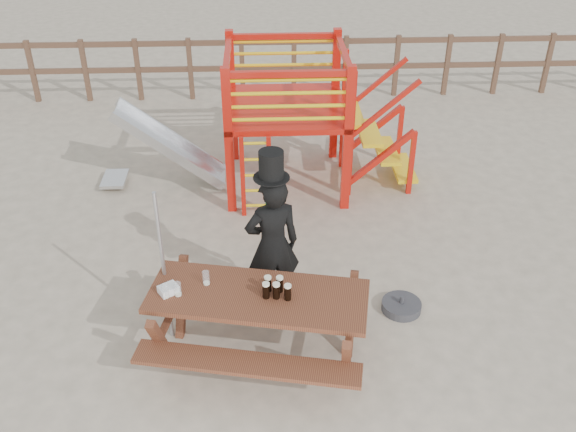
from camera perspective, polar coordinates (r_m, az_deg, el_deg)
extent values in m
plane|color=#C0AE95|center=(6.96, -0.55, -11.54)|extent=(60.00, 60.00, 0.00)
cube|color=brown|center=(12.57, -1.82, 15.19)|extent=(15.00, 0.06, 0.10)
cube|color=brown|center=(12.73, -1.78, 13.03)|extent=(15.00, 0.06, 0.10)
cube|color=brown|center=(13.44, -21.77, 11.84)|extent=(0.09, 0.09, 1.20)
cube|color=brown|center=(13.16, -17.57, 12.21)|extent=(0.09, 0.09, 1.20)
cube|color=brown|center=(12.94, -13.19, 12.53)|extent=(0.09, 0.09, 1.20)
cube|color=brown|center=(12.79, -8.68, 12.79)|extent=(0.09, 0.09, 1.20)
cube|color=brown|center=(12.73, -4.09, 12.97)|extent=(0.09, 0.09, 1.20)
cube|color=brown|center=(12.74, 0.53, 13.07)|extent=(0.09, 0.09, 1.20)
cube|color=brown|center=(12.83, 5.11, 13.08)|extent=(0.09, 0.09, 1.20)
cube|color=brown|center=(13.00, 9.60, 13.02)|extent=(0.09, 0.09, 1.20)
cube|color=brown|center=(13.24, 13.95, 12.89)|extent=(0.09, 0.09, 1.20)
cube|color=brown|center=(13.55, 18.11, 12.70)|extent=(0.09, 0.09, 1.20)
cube|color=brown|center=(13.93, 22.07, 12.45)|extent=(0.09, 0.09, 1.20)
cube|color=red|center=(8.68, -5.28, 6.49)|extent=(0.12, 0.12, 2.10)
cube|color=red|center=(8.75, 5.32, 6.70)|extent=(0.12, 0.12, 2.10)
cube|color=red|center=(10.14, -4.98, 10.45)|extent=(0.12, 0.12, 2.10)
cube|color=red|center=(10.20, 4.19, 10.61)|extent=(0.12, 0.12, 2.10)
cube|color=red|center=(9.34, -0.19, 9.59)|extent=(1.72, 1.72, 0.08)
cube|color=red|center=(8.31, 0.04, 12.53)|extent=(1.60, 0.08, 0.08)
cube|color=red|center=(9.82, -0.40, 15.71)|extent=(1.60, 0.08, 0.08)
cube|color=red|center=(9.07, -5.41, 14.12)|extent=(0.08, 1.60, 0.08)
cube|color=red|center=(9.13, 4.99, 14.27)|extent=(0.08, 1.60, 0.08)
cylinder|color=yellow|center=(8.54, 0.04, 8.61)|extent=(1.50, 0.05, 0.05)
cylinder|color=yellow|center=(10.02, -0.39, 12.31)|extent=(1.50, 0.05, 0.05)
cylinder|color=yellow|center=(8.47, 0.04, 9.73)|extent=(1.50, 0.05, 0.05)
cylinder|color=yellow|center=(9.96, -0.39, 13.29)|extent=(1.50, 0.05, 0.05)
cylinder|color=yellow|center=(8.40, 0.04, 10.86)|extent=(1.50, 0.05, 0.05)
cylinder|color=yellow|center=(9.90, -0.40, 14.27)|extent=(1.50, 0.05, 0.05)
cylinder|color=yellow|center=(8.33, 0.04, 12.01)|extent=(1.50, 0.05, 0.05)
cylinder|color=yellow|center=(9.85, -0.40, 15.26)|extent=(1.50, 0.05, 0.05)
cube|color=red|center=(8.75, -4.05, 3.44)|extent=(0.06, 0.06, 1.20)
cube|color=red|center=(8.74, -1.68, 3.50)|extent=(0.06, 0.06, 1.20)
cylinder|color=yellow|center=(8.97, -2.79, 0.96)|extent=(0.36, 0.04, 0.04)
cylinder|color=yellow|center=(8.85, -2.83, 2.28)|extent=(0.36, 0.04, 0.04)
cylinder|color=yellow|center=(8.73, -2.87, 3.64)|extent=(0.36, 0.04, 0.04)
cylinder|color=yellow|center=(8.62, -2.91, 5.04)|extent=(0.36, 0.04, 0.04)
cylinder|color=yellow|center=(8.51, -2.96, 6.48)|extent=(0.36, 0.04, 0.04)
cube|color=yellow|center=(9.47, 5.63, 8.98)|extent=(0.30, 0.90, 0.06)
cube|color=yellow|center=(9.64, 7.20, 7.34)|extent=(0.30, 0.90, 0.06)
cube|color=yellow|center=(9.82, 8.70, 5.76)|extent=(0.30, 0.90, 0.06)
cube|color=yellow|center=(10.01, 10.14, 4.23)|extent=(0.30, 0.90, 0.06)
cube|color=red|center=(9.34, 8.27, 5.17)|extent=(0.95, 0.08, 0.86)
cube|color=red|center=(10.14, 7.42, 7.51)|extent=(0.95, 0.08, 0.86)
cube|color=silver|center=(9.67, -10.36, 6.09)|extent=(1.53, 0.55, 1.21)
cube|color=silver|center=(9.41, -10.56, 5.57)|extent=(1.58, 0.04, 1.28)
cube|color=silver|center=(9.89, -10.21, 6.99)|extent=(1.58, 0.04, 1.28)
cube|color=silver|center=(10.07, -15.15, 3.21)|extent=(0.35, 0.55, 0.05)
cube|color=brown|center=(6.32, -2.70, -7.15)|extent=(2.26, 1.21, 0.05)
cube|color=brown|center=(6.12, -3.70, -12.96)|extent=(2.16, 0.72, 0.04)
cube|color=brown|center=(6.97, -1.70, -6.14)|extent=(2.16, 0.72, 0.04)
cube|color=brown|center=(6.80, -10.26, -9.02)|extent=(0.34, 1.28, 0.77)
cube|color=brown|center=(6.52, 5.43, -10.74)|extent=(0.34, 1.28, 0.77)
imported|color=black|center=(6.96, -1.39, -2.62)|extent=(0.69, 0.54, 1.67)
cube|color=#0C842B|center=(6.95, -1.71, -0.66)|extent=(0.07, 0.03, 0.39)
cylinder|color=black|center=(6.51, -1.48, 3.44)|extent=(0.38, 0.38, 0.01)
cylinder|color=black|center=(6.44, -1.50, 4.61)|extent=(0.26, 0.26, 0.29)
cube|color=white|center=(6.50, -1.82, 5.91)|extent=(0.13, 0.04, 0.03)
cylinder|color=#B2B2B7|center=(6.63, -10.98, -4.63)|extent=(0.04, 0.04, 1.80)
cylinder|color=#35353A|center=(7.48, 10.04, -7.89)|extent=(0.45, 0.45, 0.10)
cylinder|color=#35353A|center=(7.42, 10.11, -7.33)|extent=(0.05, 0.05, 0.09)
cube|color=white|center=(6.40, -10.58, -6.44)|extent=(0.23, 0.22, 0.08)
cylinder|color=black|center=(6.22, -1.96, -6.70)|extent=(0.07, 0.07, 0.15)
cylinder|color=#FCF3CE|center=(6.17, -1.98, -6.08)|extent=(0.07, 0.07, 0.02)
cylinder|color=black|center=(6.21, -1.04, -6.73)|extent=(0.07, 0.07, 0.15)
cylinder|color=#FCF3CE|center=(6.16, -1.05, -6.11)|extent=(0.07, 0.07, 0.02)
cylinder|color=black|center=(6.20, -0.02, -6.86)|extent=(0.07, 0.07, 0.15)
cylinder|color=#FCF3CE|center=(6.14, -0.02, -6.24)|extent=(0.07, 0.07, 0.02)
cylinder|color=black|center=(6.30, -1.80, -6.11)|extent=(0.07, 0.07, 0.15)
cylinder|color=#FCF3CE|center=(6.25, -1.82, -5.49)|extent=(0.07, 0.07, 0.02)
cylinder|color=black|center=(6.29, -0.74, -6.14)|extent=(0.07, 0.07, 0.15)
cylinder|color=#FCF3CE|center=(6.24, -0.75, -5.52)|extent=(0.07, 0.07, 0.02)
cylinder|color=silver|center=(6.43, -7.29, -5.47)|extent=(0.07, 0.07, 0.15)
cylinder|color=#FCF3CE|center=(6.47, -7.26, -5.93)|extent=(0.06, 0.06, 0.02)
cylinder|color=silver|center=(6.33, -10.83, -6.55)|extent=(0.07, 0.07, 0.15)
cylinder|color=#FCF3CE|center=(6.37, -10.77, -7.01)|extent=(0.06, 0.06, 0.02)
cylinder|color=silver|center=(6.33, -9.78, -6.42)|extent=(0.07, 0.07, 0.15)
cylinder|color=#FCF3CE|center=(6.37, -9.73, -6.88)|extent=(0.06, 0.06, 0.02)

